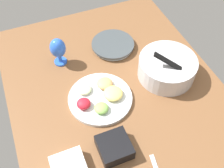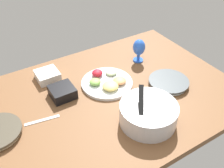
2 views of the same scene
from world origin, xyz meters
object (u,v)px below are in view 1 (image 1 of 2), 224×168
object	(u,v)px
fruit_platter	(100,97)
hurricane_glass_blue	(58,49)
square_bowl_white	(69,168)
mixing_bowl	(167,67)
dinner_plate_left	(113,45)
square_bowl_black	(114,147)

from	to	relation	value
fruit_platter	hurricane_glass_blue	xyz separation A→B (cm)	(-31.32, -11.29, 8.08)
hurricane_glass_blue	square_bowl_white	world-z (taller)	hurricane_glass_blue
fruit_platter	hurricane_glass_blue	distance (cm)	34.26
mixing_bowl	hurricane_glass_blue	bearing A→B (deg)	-121.35
dinner_plate_left	mixing_bowl	distance (cm)	34.64
hurricane_glass_blue	dinner_plate_left	bearing A→B (deg)	90.31
fruit_platter	square_bowl_white	bearing A→B (deg)	-39.84
mixing_bowl	hurricane_glass_blue	distance (cm)	56.64
fruit_platter	dinner_plate_left	bearing A→B (deg)	148.33
hurricane_glass_blue	square_bowl_white	size ratio (longest dim) A/B	1.21
dinner_plate_left	square_bowl_white	bearing A→B (deg)	-35.77
square_bowl_black	fruit_platter	bearing A→B (deg)	171.70
mixing_bowl	square_bowl_black	world-z (taller)	mixing_bowl
fruit_platter	hurricane_glass_blue	world-z (taller)	hurricane_glass_blue
dinner_plate_left	fruit_platter	size ratio (longest dim) A/B	0.78
mixing_bowl	square_bowl_black	xyz separation A→B (cm)	(29.09, -40.93, -2.49)
mixing_bowl	fruit_platter	world-z (taller)	mixing_bowl
fruit_platter	square_bowl_black	xyz separation A→B (cm)	(27.16, -3.96, 1.64)
square_bowl_white	fruit_platter	bearing A→B (deg)	140.16
fruit_platter	square_bowl_black	size ratio (longest dim) A/B	2.34
square_bowl_black	dinner_plate_left	bearing A→B (deg)	158.26
hurricane_glass_blue	square_bowl_white	distance (cm)	61.66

